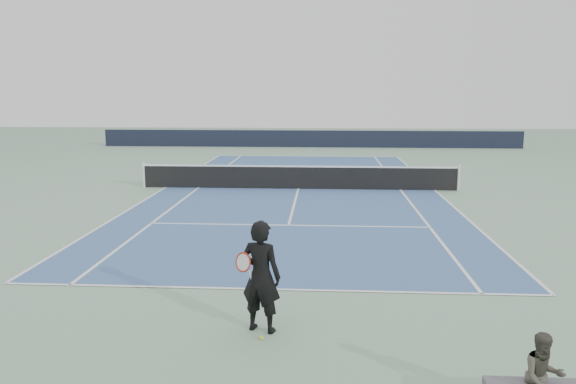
{
  "coord_description": "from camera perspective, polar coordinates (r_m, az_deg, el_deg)",
  "views": [
    {
      "loc": [
        1.01,
        -22.49,
        3.87
      ],
      "look_at": [
        0.02,
        -6.91,
        1.1
      ],
      "focal_mm": 35.0,
      "sensor_mm": 36.0,
      "label": 1
    }
  ],
  "objects": [
    {
      "name": "ground",
      "position": [
        22.84,
        1.06,
        0.3
      ],
      "size": [
        80.0,
        80.0,
        0.0
      ],
      "primitive_type": "plane",
      "color": "gray"
    },
    {
      "name": "court_surface",
      "position": [
        22.84,
        1.06,
        0.32
      ],
      "size": [
        10.97,
        23.77,
        0.01
      ],
      "primitive_type": "cube",
      "color": "#3C5D8F",
      "rests_on": "ground"
    },
    {
      "name": "tennis_net",
      "position": [
        22.76,
        1.07,
        1.56
      ],
      "size": [
        12.9,
        0.1,
        1.07
      ],
      "color": "silver",
      "rests_on": "ground"
    },
    {
      "name": "windscreen_far",
      "position": [
        40.52,
        2.22,
        5.42
      ],
      "size": [
        30.0,
        0.25,
        1.2
      ],
      "primitive_type": "cube",
      "color": "black",
      "rests_on": "ground"
    },
    {
      "name": "tennis_player",
      "position": [
        9.21,
        -2.78,
        -8.54
      ],
      "size": [
        0.86,
        0.7,
        1.87
      ],
      "color": "black",
      "rests_on": "ground"
    },
    {
      "name": "tennis_ball",
      "position": [
        9.2,
        -2.73,
        -14.57
      ],
      "size": [
        0.07,
        0.07,
        0.07
      ],
      "primitive_type": "sphere",
      "color": "#C5D52B",
      "rests_on": "ground"
    }
  ]
}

